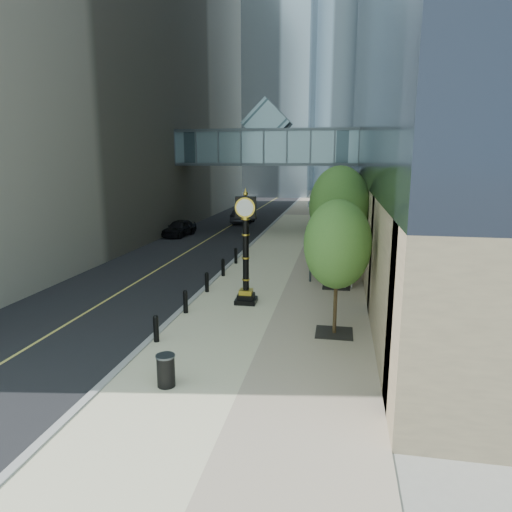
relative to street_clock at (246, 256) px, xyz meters
The scene contains 14 objects.
ground 6.45m from the street_clock, 85.85° to the right, with size 320.00×320.00×0.00m, color gray.
road 34.68m from the street_clock, 100.93° to the left, with size 8.00×180.00×0.02m, color black.
sidewalk 34.08m from the street_clock, 87.58° to the left, with size 8.00×180.00×0.06m, color beige.
curb 34.15m from the street_clock, 94.31° to the left, with size 0.25×180.00×0.07m, color gray.
distant_tower_c 118.05m from the street_clock, 92.79° to the left, with size 22.00×22.00×65.00m, color #9FB7C9.
skywalk 22.79m from the street_clock, 96.65° to the left, with size 17.00×4.20×5.80m.
entrance_canopy 9.10m from the street_clock, 63.86° to the left, with size 3.00×8.00×4.38m.
bollard_row 4.13m from the street_clock, 127.23° to the left, with size 0.20×16.20×0.90m.
street_trees 11.69m from the street_clock, 69.59° to the left, with size 3.00×28.66×6.16m.
street_clock is the anchor object (origin of this frame).
trash_bin 8.29m from the street_clock, 94.91° to the right, with size 0.52×0.52×0.90m, color black.
pedestrian 5.85m from the street_clock, 35.80° to the left, with size 0.68×0.44×1.85m, color #A6A398.
car_near 19.81m from the street_clock, 118.52° to the left, with size 1.65×4.09×1.40m, color black.
car_far 26.95m from the street_clock, 102.16° to the left, with size 1.59×4.55×1.50m, color black.
Camera 1 is at (3.64, -13.55, 6.52)m, focal length 32.00 mm.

